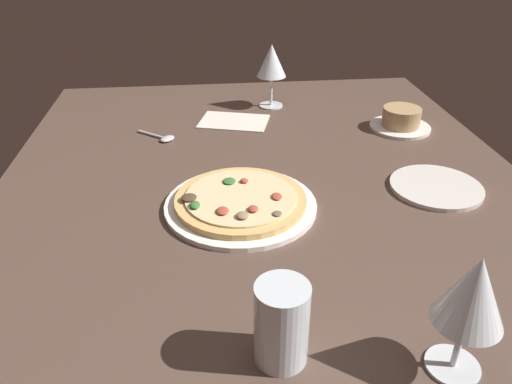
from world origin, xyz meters
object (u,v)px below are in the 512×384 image
(wine_glass_far, at_px, (272,63))
(side_plate, at_px, (436,187))
(spoon, at_px, (163,138))
(pizza_main, at_px, (240,202))
(water_glass, at_px, (281,328))
(paper_menu, at_px, (234,121))
(wine_glass_near, at_px, (473,293))
(ramekin_on_saucer, at_px, (401,120))

(wine_glass_far, xyz_separation_m, side_plate, (0.51, 0.27, -0.12))
(spoon, bearing_deg, pizza_main, 25.87)
(pizza_main, height_order, water_glass, water_glass)
(water_glass, xyz_separation_m, spoon, (-0.70, -0.18, -0.04))
(paper_menu, bearing_deg, wine_glass_near, 30.30)
(wine_glass_near, height_order, spoon, wine_glass_near)
(pizza_main, height_order, spoon, pizza_main)
(wine_glass_near, relative_size, side_plate, 0.92)
(water_glass, bearing_deg, paper_menu, -179.71)
(pizza_main, bearing_deg, wine_glass_far, 166.36)
(wine_glass_near, bearing_deg, side_plate, 158.68)
(side_plate, xyz_separation_m, paper_menu, (-0.40, -0.38, -0.00))
(pizza_main, xyz_separation_m, wine_glass_far, (-0.54, 0.13, 0.11))
(water_glass, distance_m, paper_menu, 0.79)
(side_plate, height_order, paper_menu, side_plate)
(pizza_main, relative_size, ramekin_on_saucer, 1.87)
(wine_glass_far, relative_size, wine_glass_near, 1.03)
(spoon, bearing_deg, paper_menu, 117.48)
(side_plate, relative_size, paper_menu, 1.04)
(water_glass, distance_m, side_plate, 0.54)
(pizza_main, distance_m, spoon, 0.37)
(wine_glass_near, distance_m, side_plate, 0.47)
(ramekin_on_saucer, bearing_deg, wine_glass_far, -122.90)
(water_glass, height_order, paper_menu, water_glass)
(wine_glass_far, xyz_separation_m, wine_glass_near, (0.94, 0.10, -0.01))
(wine_glass_near, height_order, paper_menu, wine_glass_near)
(wine_glass_near, relative_size, water_glass, 1.49)
(water_glass, relative_size, paper_menu, 0.64)
(pizza_main, relative_size, wine_glass_near, 1.70)
(ramekin_on_saucer, distance_m, wine_glass_far, 0.38)
(paper_menu, xyz_separation_m, spoon, (0.09, -0.18, 0.00))
(spoon, bearing_deg, side_plate, 61.24)
(pizza_main, height_order, paper_menu, pizza_main)
(wine_glass_far, height_order, water_glass, wine_glass_far)
(ramekin_on_saucer, xyz_separation_m, water_glass, (0.70, -0.42, 0.03))
(water_glass, bearing_deg, ramekin_on_saucer, 149.27)
(ramekin_on_saucer, height_order, water_glass, water_glass)
(pizza_main, distance_m, wine_glass_far, 0.56)
(pizza_main, relative_size, spoon, 2.87)
(pizza_main, height_order, wine_glass_far, wine_glass_far)
(wine_glass_far, height_order, paper_menu, wine_glass_far)
(wine_glass_near, xyz_separation_m, spoon, (-0.73, -0.39, -0.11))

